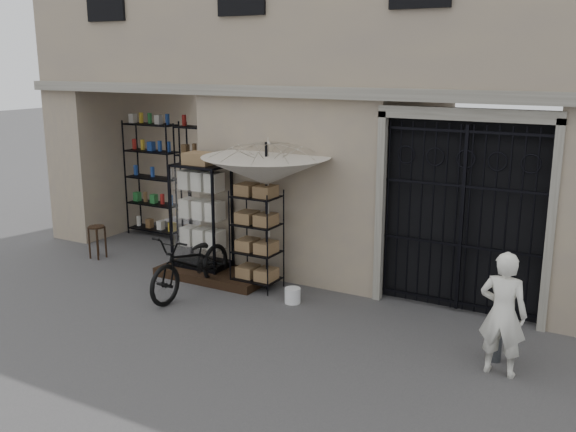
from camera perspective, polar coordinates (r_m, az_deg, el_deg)
The scene contains 14 objects.
ground at distance 9.03m, azimuth 0.03°, elevation -10.80°, with size 80.00×80.00×0.00m, color #252528.
main_building at distance 11.89m, azimuth 10.03°, elevation 17.12°, with size 14.00×4.00×9.00m, color gray.
shop_recess at distance 13.31m, azimuth -10.96°, elevation 3.71°, with size 3.00×1.70×3.00m, color black.
shop_shelving at distance 13.76m, azimuth -9.73°, elevation 3.03°, with size 2.70×0.50×2.50m, color black.
iron_gate at distance 9.96m, azimuth 15.44°, elevation 0.16°, with size 2.50×0.21×3.00m.
step_platform at distance 11.43m, azimuth -6.64°, elevation -5.13°, with size 2.00×0.90×0.15m, color black.
display_cabinet at distance 11.41m, azimuth -7.71°, elevation -0.47°, with size 1.05×0.82×2.00m.
wire_rack at distance 10.69m, azimuth -2.79°, elevation -2.21°, with size 0.87×0.75×1.68m.
market_umbrella at distance 10.31m, azimuth -1.96°, elevation 4.73°, with size 2.19×2.22×2.97m.
white_bucket at distance 10.21m, azimuth 0.41°, elevation -7.08°, with size 0.25×0.25×0.24m, color silver.
bicycle at distance 10.78m, azimuth -8.45°, elevation -6.79°, with size 0.69×1.04×1.97m, color black.
wooden_stool at distance 12.95m, azimuth -16.58°, elevation -2.16°, with size 0.37×0.37×0.64m.
steel_bollard at distance 8.65m, azimuth 18.10°, elevation -9.85°, with size 0.14×0.14×0.77m, color #4A4E53.
shopkeeper at distance 8.51m, azimuth 18.15°, elevation -13.12°, with size 0.57×1.56×0.37m, color silver.
Camera 1 is at (4.06, -7.15, 3.73)m, focal length 40.00 mm.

